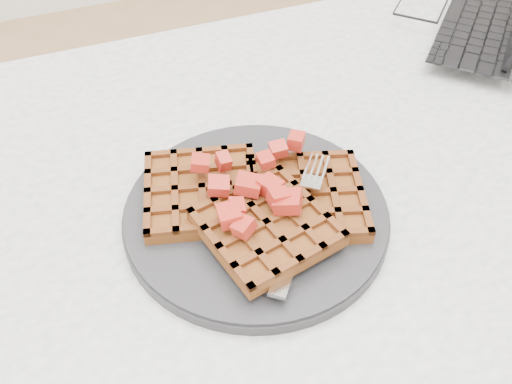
% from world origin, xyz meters
% --- Properties ---
extents(table, '(1.20, 0.80, 0.75)m').
position_xyz_m(table, '(0.00, 0.00, 0.64)').
color(table, silver).
rests_on(table, ground).
extents(plate, '(0.27, 0.27, 0.02)m').
position_xyz_m(plate, '(-0.11, 0.01, 0.76)').
color(plate, black).
rests_on(plate, table).
extents(waffles, '(0.24, 0.21, 0.03)m').
position_xyz_m(waffles, '(-0.11, 0.00, 0.78)').
color(waffles, brown).
rests_on(waffles, plate).
extents(strawberry_pile, '(0.15, 0.15, 0.02)m').
position_xyz_m(strawberry_pile, '(-0.11, 0.01, 0.80)').
color(strawberry_pile, maroon).
rests_on(strawberry_pile, waffles).
extents(fork, '(0.13, 0.16, 0.02)m').
position_xyz_m(fork, '(-0.08, -0.03, 0.77)').
color(fork, silver).
rests_on(fork, plate).
extents(laptop, '(0.36, 0.36, 0.20)m').
position_xyz_m(laptop, '(0.32, 0.24, 0.78)').
color(laptop, black).
rests_on(laptop, table).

